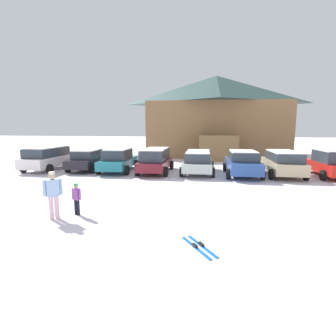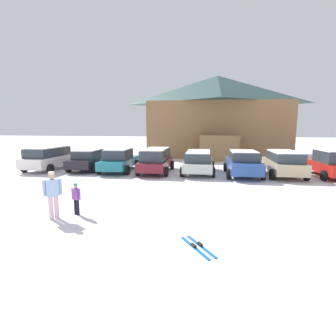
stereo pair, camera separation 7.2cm
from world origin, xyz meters
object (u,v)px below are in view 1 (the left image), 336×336
at_px(parked_white_suv, 48,158).
at_px(parked_silver_wagon, 198,161).
at_px(parked_blue_hatchback, 242,163).
at_px(pair_of_skis, 199,246).
at_px(parked_black_sedan, 88,159).
at_px(ski_lodge, 216,115).
at_px(parked_red_sedan, 331,163).
at_px(skier_child_in_purple_jacket, 77,197).
at_px(parked_beige_suv, 283,162).
at_px(skier_adult_in_blue_parka, 53,193).
at_px(parked_teal_hatchback, 118,160).
at_px(parked_maroon_van, 156,160).

relative_size(parked_white_suv, parked_silver_wagon, 1.01).
distance_m(parked_blue_hatchback, pair_of_skis, 11.20).
bearing_deg(parked_silver_wagon, parked_white_suv, -178.70).
relative_size(parked_white_suv, parked_black_sedan, 1.00).
distance_m(ski_lodge, parked_red_sedan, 14.98).
distance_m(parked_blue_hatchback, parked_red_sedan, 5.55).
bearing_deg(skier_child_in_purple_jacket, parked_beige_suv, 44.27).
xyz_separation_m(parked_white_suv, parked_beige_suv, (16.56, 0.09, -0.03)).
xyz_separation_m(parked_white_suv, parked_blue_hatchback, (13.99, -0.14, -0.08)).
bearing_deg(ski_lodge, parked_beige_suv, -72.21).
bearing_deg(parked_beige_suv, parked_white_suv, -179.69).
bearing_deg(skier_adult_in_blue_parka, parked_teal_hatchback, 96.72).
xyz_separation_m(ski_lodge, parked_maroon_van, (-4.30, -12.88, -3.54)).
bearing_deg(ski_lodge, skier_child_in_purple_jacket, -103.57).
bearing_deg(parked_blue_hatchback, parked_maroon_van, 178.03).
bearing_deg(parked_silver_wagon, parked_maroon_van, -176.38).
distance_m(parked_black_sedan, parked_maroon_van, 5.21).
bearing_deg(pair_of_skis, parked_teal_hatchback, 118.91).
distance_m(parked_white_suv, parked_teal_hatchback, 5.40).
height_order(ski_lodge, parked_teal_hatchback, ski_lodge).
bearing_deg(parked_blue_hatchback, skier_child_in_purple_jacket, -127.44).
height_order(parked_white_suv, pair_of_skis, parked_white_suv).
bearing_deg(parked_teal_hatchback, ski_lodge, 61.14).
bearing_deg(parked_silver_wagon, ski_lodge, 83.84).
bearing_deg(parked_red_sedan, parked_white_suv, -179.27).
bearing_deg(parked_maroon_van, parked_black_sedan, 175.20).
relative_size(parked_black_sedan, skier_adult_in_blue_parka, 2.77).
xyz_separation_m(parked_beige_suv, skier_child_in_purple_jacket, (-9.45, -9.21, -0.23)).
height_order(ski_lodge, skier_child_in_purple_jacket, ski_lodge).
height_order(parked_black_sedan, parked_teal_hatchback, parked_teal_hatchback).
relative_size(parked_blue_hatchback, parked_beige_suv, 1.05).
relative_size(parked_red_sedan, skier_adult_in_blue_parka, 2.76).
distance_m(ski_lodge, parked_teal_hatchback, 15.03).
xyz_separation_m(parked_beige_suv, skier_adult_in_blue_parka, (-10.01, -9.76, 0.06)).
bearing_deg(parked_maroon_van, ski_lodge, 71.55).
relative_size(parked_maroon_van, parked_blue_hatchback, 0.99).
height_order(ski_lodge, parked_red_sedan, ski_lodge).
relative_size(parked_black_sedan, pair_of_skis, 3.38).
xyz_separation_m(parked_black_sedan, parked_teal_hatchback, (2.45, -0.33, 0.05)).
xyz_separation_m(parked_silver_wagon, parked_blue_hatchback, (2.92, -0.39, -0.00)).
bearing_deg(parked_teal_hatchback, pair_of_skis, -61.09).
distance_m(ski_lodge, parked_blue_hatchback, 13.66).
xyz_separation_m(parked_black_sedan, skier_adult_in_blue_parka, (3.60, -10.17, 0.17)).
distance_m(parked_red_sedan, skier_child_in_purple_jacket, 15.56).
bearing_deg(parked_silver_wagon, parked_blue_hatchback, -7.52).
relative_size(parked_maroon_van, pair_of_skis, 3.38).
bearing_deg(pair_of_skis, skier_adult_in_blue_parka, 164.65).
relative_size(parked_black_sedan, parked_teal_hatchback, 0.98).
bearing_deg(parked_white_suv, parked_teal_hatchback, 1.80).
bearing_deg(ski_lodge, parked_red_sedan, -60.83).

